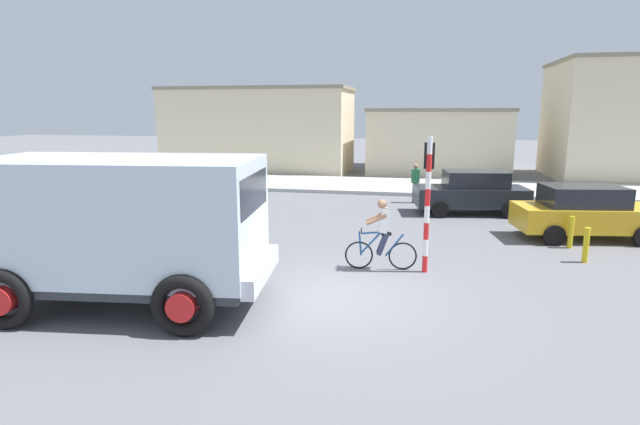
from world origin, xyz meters
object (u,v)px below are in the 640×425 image
Objects in this scene: traffic_light_pole at (428,185)px; bollard_far at (571,232)px; car_red_near at (472,192)px; bollard_near at (586,245)px; truck_foreground at (123,223)px; pedestrian_near_kerb at (415,183)px; cyclist at (382,234)px; car_white_mid at (585,212)px.

bollard_far is (3.96, 2.93, -1.62)m from traffic_light_pole.
car_red_near reaches higher than bollard_near.
truck_foreground is at bearing -149.27° from traffic_light_pole.
pedestrian_near_kerb is (-2.09, 1.85, 0.03)m from car_red_near.
bollard_near is at bearing -60.15° from pedestrian_near_kerb.
truck_foreground is 1.34× the size of car_red_near.
truck_foreground reaches higher than bollard_far.
cyclist is 7.04m from car_white_mid.
cyclist reaches higher than car_white_mid.
car_red_near is 4.68× the size of bollard_far.
car_white_mid is 2.70m from bollard_near.
traffic_light_pole is 7.65m from car_red_near.
car_red_near is at bearing 77.44° from traffic_light_pole.
car_red_near is 4.41m from car_white_mid.
truck_foreground is 1.77× the size of traffic_light_pole.
pedestrian_near_kerb is at bearing 138.43° from car_red_near.
car_white_mid is at bearing 41.71° from traffic_light_pole.
traffic_light_pole is 3.56× the size of bollard_far.
bollard_near is (3.96, 1.53, -1.62)m from traffic_light_pole.
cyclist is at bearing -162.22° from bollard_near.
traffic_light_pole is at bearing -87.20° from pedestrian_near_kerb.
pedestrian_near_kerb is (-0.45, 9.22, -1.22)m from traffic_light_pole.
pedestrian_near_kerb is at bearing 119.85° from bollard_near.
car_white_mid is at bearing -47.39° from car_red_near.
traffic_light_pole reaches higher than bollard_near.
traffic_light_pole is at bearing -158.86° from bollard_near.
cyclist is at bearing -93.61° from pedestrian_near_kerb.
car_white_mid is (4.62, 4.12, -1.25)m from traffic_light_pole.
car_white_mid reaches higher than bollard_near.
pedestrian_near_kerb is at bearing 134.87° from car_white_mid.
bollard_far is (-0.66, -1.19, -0.37)m from car_white_mid.
pedestrian_near_kerb reaches higher than car_red_near.
truck_foreground is 12.80m from car_white_mid.
truck_foreground is 11.61m from bollard_far.
truck_foreground is 13.69m from pedestrian_near_kerb.
pedestrian_near_kerb is at bearing 92.80° from traffic_light_pole.
truck_foreground is 6.65m from traffic_light_pole.
car_white_mid is (5.66, 4.19, -0.05)m from cyclist.
pedestrian_near_kerb is (5.26, 12.61, -0.82)m from truck_foreground.
bollard_far is at bearing 90.00° from bollard_near.
bollard_near is (-0.66, -2.59, -0.37)m from car_white_mid.
truck_foreground is at bearing -144.59° from cyclist.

